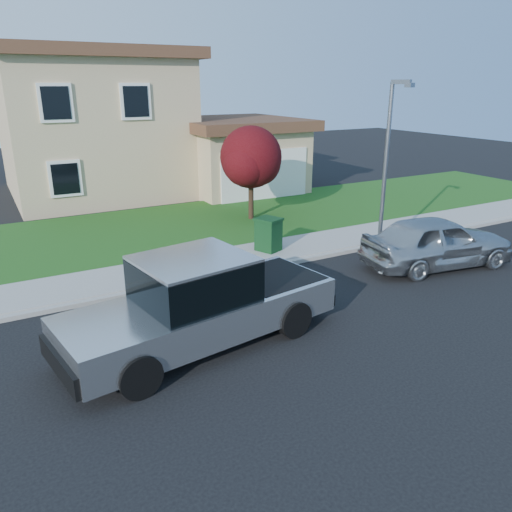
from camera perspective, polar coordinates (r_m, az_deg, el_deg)
The scene contains 11 objects.
ground at distance 11.97m, azimuth 0.48°, elevation -7.29°, with size 80.00×80.00×0.00m, color black.
curb at distance 14.72m, azimuth -1.72°, elevation -1.84°, with size 40.00×0.20×0.12m, color gray.
sidewalk at distance 15.64m, azimuth -3.59°, elevation -0.53°, with size 40.00×2.00×0.15m, color gray.
lawn at distance 19.62m, azimuth -9.33°, elevation 3.27°, with size 40.00×7.00×0.10m, color #204F16.
house at distance 26.62m, azimuth -15.13°, elevation 13.84°, with size 14.00×11.30×6.85m.
pickup_truck at distance 10.60m, azimuth -6.40°, elevation -5.47°, with size 6.33×2.94×2.00m.
woman at distance 12.23m, azimuth -10.44°, elevation -3.03°, with size 0.63×0.50×1.64m.
sedan at distance 16.06m, azimuth 20.02°, elevation 1.56°, with size 1.89×4.69×1.60m, color #A8ABAF.
ornamental_tree at distance 19.99m, azimuth -0.50°, elevation 10.90°, with size 2.70×2.43×3.70m.
trash_bin at distance 16.19m, azimuth 1.42°, elevation 2.51°, with size 0.90×0.96×1.09m.
street_lamp at distance 15.89m, azimuth 14.82°, elevation 10.44°, with size 0.40×0.71×5.43m.
Camera 1 is at (-5.32, -9.31, 5.33)m, focal length 35.00 mm.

